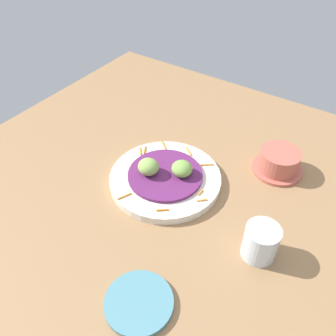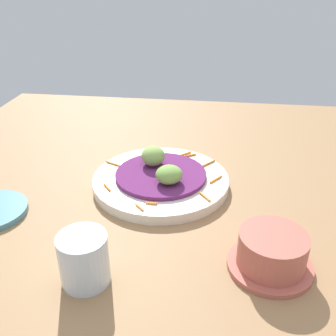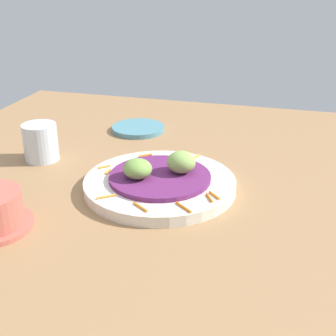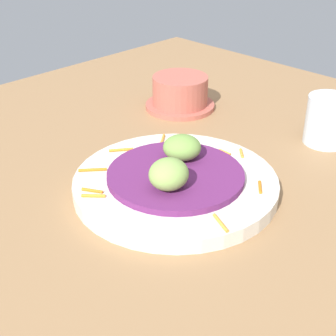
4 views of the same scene
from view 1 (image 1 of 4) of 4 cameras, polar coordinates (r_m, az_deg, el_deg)
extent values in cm
cube|color=#936D47|center=(86.42, -0.54, -3.42)|extent=(110.00, 110.00, 2.00)
cylinder|color=silver|center=(86.12, -0.45, -1.76)|extent=(27.15, 27.15, 1.97)
cylinder|color=#60235B|center=(85.13, -0.45, -1.07)|extent=(18.14, 18.14, 0.86)
cylinder|color=orange|center=(93.83, -0.60, 3.60)|extent=(2.73, 3.18, 0.40)
cylinder|color=orange|center=(88.70, 6.36, 0.56)|extent=(2.26, 2.80, 0.40)
cylinder|color=orange|center=(92.44, -4.48, 2.75)|extent=(2.45, 2.32, 0.40)
cylinder|color=orange|center=(92.75, -3.76, 2.96)|extent=(2.66, 1.71, 0.40)
cylinder|color=orange|center=(92.26, 3.37, 2.73)|extent=(2.40, 3.10, 0.40)
cylinder|color=orange|center=(81.06, -7.09, -4.54)|extent=(3.35, 1.81, 0.40)
cylinder|color=orange|center=(79.99, 5.54, -5.19)|extent=(1.90, 1.95, 0.40)
cylinder|color=orange|center=(81.58, 5.28, -3.96)|extent=(2.00, 0.43, 0.40)
cylinder|color=orange|center=(77.68, -0.90, -6.81)|extent=(2.00, 2.36, 0.40)
ellipsoid|color=#759E47|center=(83.63, 2.27, -0.10)|extent=(7.22, 7.23, 3.37)
ellipsoid|color=#84A851|center=(83.75, -3.18, 0.20)|extent=(5.19, 5.44, 3.94)
cylinder|color=teal|center=(67.82, -4.74, -20.91)|extent=(12.61, 12.61, 1.10)
cylinder|color=#B75B4C|center=(93.81, 17.20, -0.12)|extent=(12.56, 12.56, 0.80)
cylinder|color=#B75B4C|center=(91.92, 17.57, 1.24)|extent=(9.95, 9.95, 5.14)
cylinder|color=silver|center=(72.73, 14.76, -11.51)|extent=(6.94, 6.94, 7.60)
camera|label=2|loc=(0.71, 56.57, 5.68)|focal=40.77mm
camera|label=3|loc=(1.37, 10.84, 32.06)|focal=49.89mm
camera|label=4|loc=(0.82, -46.49, 11.75)|focal=54.60mm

